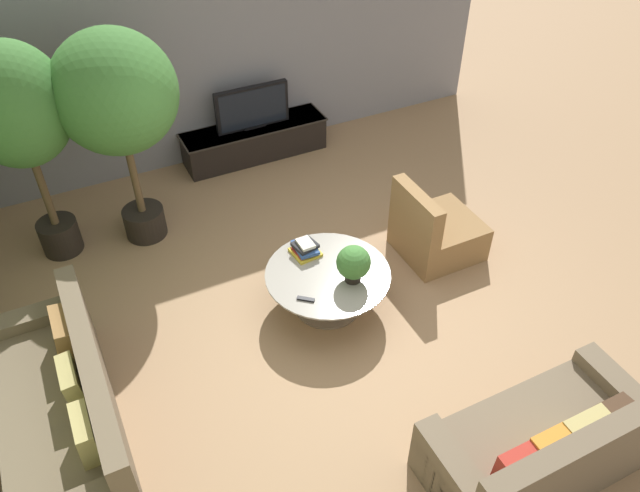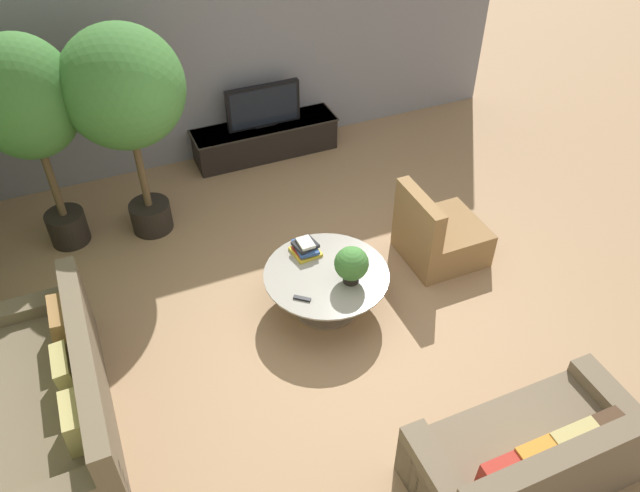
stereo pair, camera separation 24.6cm
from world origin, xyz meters
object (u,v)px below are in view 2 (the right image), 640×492
object	(u,v)px
coffee_table	(326,283)
potted_plant_tabletop	(351,264)
media_console	(265,139)
potted_palm_corner	(124,93)
television	(263,106)
couch_by_wall	(58,399)
couch_near_entry	(532,457)
armchair_wicker	(438,236)
potted_palm_tall	(26,105)

from	to	relation	value
coffee_table	potted_plant_tabletop	distance (m)	0.42
media_console	potted_plant_tabletop	size ratio (longest dim) A/B	4.98
potted_palm_corner	television	bearing A→B (deg)	29.76
television	coffee_table	distance (m)	2.91
couch_by_wall	couch_near_entry	size ratio (longest dim) A/B	1.21
armchair_wicker	potted_palm_corner	distance (m)	3.46
couch_near_entry	potted_palm_tall	bearing A→B (deg)	-56.42
media_console	armchair_wicker	world-z (taller)	armchair_wicker
couch_near_entry	potted_plant_tabletop	bearing A→B (deg)	-76.71
media_console	armchair_wicker	distance (m)	2.83
couch_by_wall	potted_palm_tall	xyz separation A→B (m)	(0.30, 2.39, 1.36)
armchair_wicker	coffee_table	bearing A→B (deg)	98.79
potted_palm_corner	potted_palm_tall	bearing A→B (deg)	171.36
armchair_wicker	potted_palm_tall	xyz separation A→B (m)	(-3.57, 1.81, 1.38)
couch_by_wall	potted_plant_tabletop	distance (m)	2.69
armchair_wicker	media_console	bearing A→B (deg)	20.54
potted_palm_tall	potted_palm_corner	world-z (taller)	potted_palm_tall
media_console	potted_plant_tabletop	distance (m)	3.08
media_console	couch_near_entry	distance (m)	5.14
coffee_table	potted_plant_tabletop	world-z (taller)	potted_plant_tabletop
media_console	couch_by_wall	bearing A→B (deg)	-131.69
potted_plant_tabletop	couch_by_wall	bearing A→B (deg)	-176.10
potted_palm_corner	potted_plant_tabletop	distance (m)	2.75
couch_by_wall	potted_palm_tall	bearing A→B (deg)	172.85
media_console	potted_palm_corner	bearing A→B (deg)	-150.20
couch_near_entry	armchair_wicker	world-z (taller)	armchair_wicker
couch_near_entry	potted_palm_tall	world-z (taller)	potted_palm_tall
television	potted_plant_tabletop	xyz separation A→B (m)	(-0.22, -3.04, -0.06)
media_console	armchair_wicker	bearing A→B (deg)	-69.46
couch_by_wall	potted_palm_tall	distance (m)	2.77
potted_palm_corner	potted_plant_tabletop	world-z (taller)	potted_palm_corner
television	potted_palm_tall	world-z (taller)	potted_palm_tall
television	couch_near_entry	distance (m)	5.15
media_console	coffee_table	world-z (taller)	media_console
television	armchair_wicker	world-z (taller)	television
media_console	coffee_table	distance (m)	2.89
armchair_wicker	potted_palm_tall	size ratio (longest dim) A/B	0.37
television	coffee_table	bearing A→B (deg)	-97.66
couch_near_entry	potted_plant_tabletop	xyz separation A→B (m)	(-0.49, 2.08, 0.35)
armchair_wicker	potted_palm_tall	distance (m)	4.23
couch_near_entry	potted_palm_corner	bearing A→B (deg)	-64.65
media_console	potted_palm_tall	world-z (taller)	potted_palm_tall
media_console	coffee_table	size ratio (longest dim) A/B	1.58
couch_by_wall	potted_palm_corner	distance (m)	2.89
media_console	television	bearing A→B (deg)	-90.00
television	couch_by_wall	distance (m)	4.34
couch_near_entry	potted_plant_tabletop	world-z (taller)	couch_near_entry
potted_palm_corner	potted_plant_tabletop	xyz separation A→B (m)	(1.48, -2.07, -1.02)
coffee_table	potted_palm_corner	size ratio (longest dim) A/B	0.51
couch_by_wall	potted_plant_tabletop	world-z (taller)	couch_by_wall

